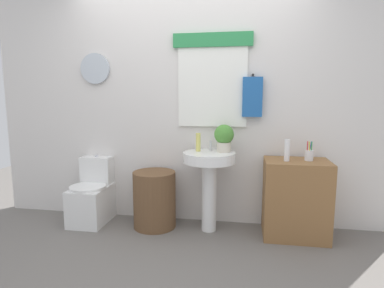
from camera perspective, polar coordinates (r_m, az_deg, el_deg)
ground_plane at (r=2.68m, az=-4.86°, el=-22.06°), size 8.00×8.00×0.00m
back_wall at (r=3.43m, az=-0.30°, el=7.57°), size 4.40×0.18×2.60m
toilet at (r=3.68m, az=-17.54°, el=-9.08°), size 0.38×0.51×0.72m
laundry_hamper at (r=3.39m, az=-6.79°, el=-9.90°), size 0.44×0.44×0.59m
pedestal_sink at (r=3.19m, az=3.12°, el=-5.07°), size 0.52×0.52×0.81m
faucet at (r=3.26m, az=3.39°, el=-0.29°), size 0.03×0.03×0.10m
wooden_cabinet at (r=3.28m, az=18.20°, el=-9.38°), size 0.61×0.44×0.76m
soap_bottle at (r=3.20m, az=1.13°, el=0.33°), size 0.05×0.05×0.19m
potted_plant at (r=3.17m, az=5.81°, el=1.29°), size 0.20×0.20×0.28m
lotion_bottle at (r=3.11m, az=16.78°, el=-1.11°), size 0.05×0.05×0.20m
toothbrush_cup at (r=3.21m, az=20.39°, el=-1.85°), size 0.08×0.08×0.19m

